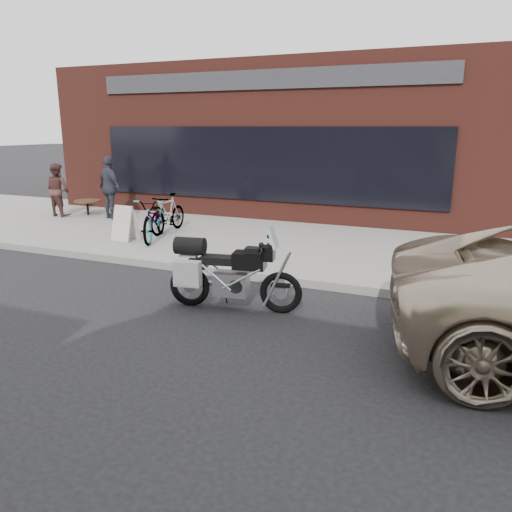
{
  "coord_description": "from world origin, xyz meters",
  "views": [
    {
      "loc": [
        3.35,
        -3.86,
        2.7
      ],
      "look_at": [
        0.57,
        2.67,
        0.85
      ],
      "focal_mm": 35.0,
      "sensor_mm": 36.0,
      "label": 1
    }
  ],
  "objects_px": {
    "bicycle_rear": "(168,213)",
    "sandwich_sign": "(125,223)",
    "cafe_patron_left": "(57,190)",
    "bicycle_front": "(155,219)",
    "cafe_table": "(87,201)",
    "cafe_patron_right": "(110,188)",
    "motorcycle": "(225,273)"
  },
  "relations": [
    {
      "from": "bicycle_front",
      "to": "cafe_table",
      "type": "relative_size",
      "value": 2.43
    },
    {
      "from": "bicycle_front",
      "to": "sandwich_sign",
      "type": "relative_size",
      "value": 2.31
    },
    {
      "from": "bicycle_front",
      "to": "cafe_patron_right",
      "type": "height_order",
      "value": "cafe_patron_right"
    },
    {
      "from": "sandwich_sign",
      "to": "cafe_patron_left",
      "type": "bearing_deg",
      "value": 158.05
    },
    {
      "from": "cafe_table",
      "to": "cafe_patron_left",
      "type": "relative_size",
      "value": 0.5
    },
    {
      "from": "sandwich_sign",
      "to": "cafe_patron_right",
      "type": "bearing_deg",
      "value": 139.21
    },
    {
      "from": "cafe_table",
      "to": "cafe_patron_right",
      "type": "distance_m",
      "value": 1.17
    },
    {
      "from": "sandwich_sign",
      "to": "cafe_table",
      "type": "height_order",
      "value": "sandwich_sign"
    },
    {
      "from": "bicycle_rear",
      "to": "cafe_patron_right",
      "type": "bearing_deg",
      "value": 156.42
    },
    {
      "from": "sandwich_sign",
      "to": "cafe_patron_left",
      "type": "relative_size",
      "value": 0.53
    },
    {
      "from": "cafe_patron_right",
      "to": "cafe_table",
      "type": "bearing_deg",
      "value": 11.41
    },
    {
      "from": "bicycle_front",
      "to": "cafe_table",
      "type": "xyz_separation_m",
      "value": [
        -3.75,
        2.01,
        -0.09
      ]
    },
    {
      "from": "cafe_patron_left",
      "to": "cafe_table",
      "type": "bearing_deg",
      "value": -143.27
    },
    {
      "from": "bicycle_front",
      "to": "bicycle_rear",
      "type": "distance_m",
      "value": 0.81
    },
    {
      "from": "cafe_patron_left",
      "to": "cafe_patron_right",
      "type": "bearing_deg",
      "value": -169.13
    },
    {
      "from": "bicycle_rear",
      "to": "cafe_patron_left",
      "type": "distance_m",
      "value": 4.33
    },
    {
      "from": "motorcycle",
      "to": "bicycle_front",
      "type": "bearing_deg",
      "value": 126.91
    },
    {
      "from": "bicycle_rear",
      "to": "sandwich_sign",
      "type": "distance_m",
      "value": 1.23
    },
    {
      "from": "cafe_patron_right",
      "to": "sandwich_sign",
      "type": "bearing_deg",
      "value": 157.28
    },
    {
      "from": "motorcycle",
      "to": "bicycle_front",
      "type": "relative_size",
      "value": 1.1
    },
    {
      "from": "sandwich_sign",
      "to": "cafe_patron_left",
      "type": "height_order",
      "value": "cafe_patron_left"
    },
    {
      "from": "sandwich_sign",
      "to": "cafe_patron_left",
      "type": "distance_m",
      "value": 4.3
    },
    {
      "from": "motorcycle",
      "to": "cafe_patron_left",
      "type": "height_order",
      "value": "cafe_patron_left"
    },
    {
      "from": "sandwich_sign",
      "to": "cafe_table",
      "type": "distance_m",
      "value": 3.95
    },
    {
      "from": "cafe_patron_right",
      "to": "bicycle_front",
      "type": "bearing_deg",
      "value": 169.06
    },
    {
      "from": "motorcycle",
      "to": "sandwich_sign",
      "type": "height_order",
      "value": "motorcycle"
    },
    {
      "from": "cafe_patron_left",
      "to": "sandwich_sign",
      "type": "bearing_deg",
      "value": 156.53
    },
    {
      "from": "sandwich_sign",
      "to": "bicycle_front",
      "type": "bearing_deg",
      "value": 36.12
    },
    {
      "from": "cafe_table",
      "to": "sandwich_sign",
      "type": "bearing_deg",
      "value": -36.74
    },
    {
      "from": "cafe_table",
      "to": "motorcycle",
      "type": "bearing_deg",
      "value": -35.76
    },
    {
      "from": "bicycle_rear",
      "to": "motorcycle",
      "type": "bearing_deg",
      "value": -50.06
    },
    {
      "from": "sandwich_sign",
      "to": "bicycle_rear",
      "type": "bearing_deg",
      "value": 74.66
    }
  ]
}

